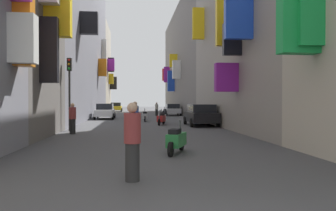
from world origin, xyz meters
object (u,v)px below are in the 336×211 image
Objects in this scene: parked_car_silver at (172,109)px; scooter_silver at (145,116)px; scooter_orange at (137,110)px; pedestrian_near_right at (132,142)px; scooter_green at (176,140)px; scooter_white at (162,117)px; traffic_light_near_corner at (69,81)px; parked_car_black at (201,115)px; pedestrian_mid_street at (157,109)px; scooter_red at (161,119)px; parked_car_white at (105,111)px; parked_car_yellow at (116,107)px; pedestrian_crossing at (135,118)px; scooter_black at (165,113)px; pedestrian_near_left at (73,119)px.

parked_car_silver is 12.50m from scooter_silver.
pedestrian_near_right reaches higher than scooter_orange.
scooter_green and scooter_white have the same top height.
traffic_light_near_corner reaches higher than pedestrian_near_right.
traffic_light_near_corner reaches higher than parked_car_black.
pedestrian_mid_street is at bearing 71.87° from traffic_light_near_corner.
scooter_orange is 0.43× the size of traffic_light_near_corner.
scooter_orange is at bearing 93.53° from scooter_red.
parked_car_white is 2.30× the size of scooter_red.
scooter_silver is at bearing 62.56° from traffic_light_near_corner.
parked_car_yellow is 26.66m from scooter_silver.
parked_car_black is at bearing -55.84° from scooter_silver.
pedestrian_near_right is (-4.75, -34.10, 0.14)m from parked_car_silver.
pedestrian_near_right is 0.41× the size of traffic_light_near_corner.
parked_car_black is 2.42× the size of scooter_orange.
pedestrian_mid_street is at bearing 83.37° from pedestrian_crossing.
parked_car_white is 2.71× the size of pedestrian_mid_street.
scooter_red is at bearing 87.55° from scooter_green.
parked_car_silver is 10.06m from scooter_orange.
scooter_green is at bearing -88.43° from scooter_silver.
parked_car_silver reaches higher than scooter_black.
pedestrian_mid_street is 20.97m from traffic_light_near_corner.
scooter_black is at bearing 73.32° from scooter_silver.
parked_car_silver is 16.37m from parked_car_yellow.
pedestrian_near_right is at bearing -110.72° from scooter_green.
parked_car_black reaches higher than scooter_red.
parked_car_white is (-7.59, -7.48, 0.04)m from parked_car_silver.
parked_car_silver is 17.60m from parked_car_black.
pedestrian_near_left is (-8.11, -5.33, 0.03)m from parked_car_black.
parked_car_black is 3.02m from scooter_red.
parked_car_silver reaches higher than scooter_orange.
parked_car_white is 2.42× the size of scooter_white.
parked_car_silver is 24.25m from pedestrian_crossing.
pedestrian_mid_street is (2.23, -10.35, 0.33)m from scooter_orange.
traffic_light_near_corner is at bearing -129.79° from scooter_white.
pedestrian_mid_street reaches higher than scooter_white.
pedestrian_near_left reaches higher than scooter_white.
pedestrian_near_left is at bearing 123.15° from scooter_green.
scooter_white is 1.12× the size of pedestrian_mid_street.
scooter_red is at bearing 74.98° from pedestrian_crossing.
scooter_white is 2.76m from scooter_red.
pedestrian_near_right is (-3.50, -30.62, 0.42)m from scooter_black.
parked_car_black is 2.44× the size of scooter_black.
scooter_green is 6.56m from pedestrian_crossing.
pedestrian_near_right is at bearing -90.64° from scooter_orange.
scooter_red is (1.09, -4.53, 0.00)m from scooter_silver.
pedestrian_near_right is (2.84, -26.62, 0.09)m from parked_car_white.
scooter_red is (-0.30, -2.74, 0.00)m from scooter_white.
traffic_light_near_corner reaches higher than scooter_red.
scooter_green is 1.04× the size of scooter_silver.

